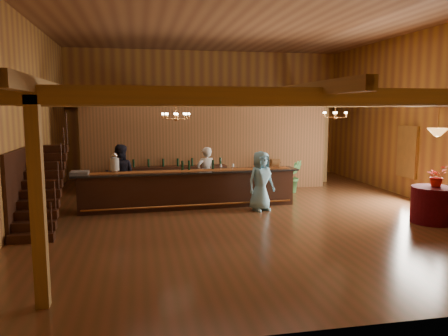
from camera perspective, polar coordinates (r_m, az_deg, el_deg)
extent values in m
plane|color=brown|center=(12.96, 2.61, -5.64)|extent=(14.00, 14.00, 0.00)
plane|color=#8F613D|center=(12.86, 2.77, 18.95)|extent=(14.00, 14.00, 0.00)
cube|color=#A5742F|center=(19.48, -2.27, 7.01)|extent=(12.00, 0.10, 5.50)
cube|color=#A5742F|center=(6.05, 18.77, 4.97)|extent=(12.00, 0.10, 5.50)
cube|color=#A5742F|center=(12.61, -25.00, 5.89)|extent=(0.10, 14.00, 5.50)
cube|color=#A5742F|center=(15.21, 25.35, 6.07)|extent=(0.10, 14.00, 5.50)
cube|color=#A37231|center=(7.39, 13.07, 9.10)|extent=(11.90, 0.20, 0.28)
cube|color=#A37231|center=(9.72, 6.97, 8.87)|extent=(11.90, 0.20, 0.28)
cube|color=#A37231|center=(12.13, 3.27, 8.68)|extent=(11.90, 0.20, 0.28)
cube|color=#A37231|center=(14.56, 0.80, 8.53)|extent=(11.90, 0.20, 0.28)
cube|color=#A37231|center=(17.01, -0.96, 8.42)|extent=(11.90, 0.20, 0.28)
cube|color=#A37231|center=(19.28, -2.19, 8.34)|extent=(11.90, 0.20, 0.28)
cube|color=#A37231|center=(12.34, -18.30, 8.94)|extent=(0.18, 13.90, 0.22)
cube|color=#A37231|center=(12.61, 2.70, 9.28)|extent=(0.18, 13.90, 0.22)
cube|color=#A37231|center=(14.37, 20.61, 8.62)|extent=(0.18, 13.90, 0.22)
cube|color=#A37231|center=(16.87, -16.19, 2.68)|extent=(0.20, 0.20, 3.20)
cube|color=#A37231|center=(18.41, 12.99, 3.19)|extent=(0.20, 0.20, 3.20)
cube|color=#A37231|center=(7.05, -23.17, -4.34)|extent=(0.20, 0.20, 3.20)
cube|color=brown|center=(16.01, -2.08, 2.55)|extent=(9.00, 0.18, 3.10)
cube|color=white|center=(16.06, 22.85, 1.96)|extent=(0.12, 1.05, 1.75)
cube|color=black|center=(10.92, -23.87, -8.33)|extent=(1.00, 0.28, 0.20)
cube|color=black|center=(11.14, -23.61, -6.95)|extent=(1.00, 0.28, 0.20)
cube|color=black|center=(11.36, -23.37, -5.62)|extent=(1.00, 0.28, 0.20)
cube|color=black|center=(11.58, -23.13, -4.34)|extent=(1.00, 0.28, 0.20)
cube|color=black|center=(11.81, -22.90, -3.11)|extent=(1.00, 0.28, 0.20)
cube|color=black|center=(12.05, -22.69, -1.93)|extent=(1.00, 0.28, 0.20)
cube|color=black|center=(12.29, -22.48, -0.80)|extent=(1.00, 0.28, 0.20)
cube|color=black|center=(12.54, -22.28, 0.30)|extent=(1.00, 0.28, 0.20)
cube|color=black|center=(12.79, -22.09, 1.34)|extent=(1.00, 0.28, 0.20)
cube|color=black|center=(13.04, -21.90, 2.35)|extent=(1.00, 0.28, 0.20)
cube|color=black|center=(18.36, 1.58, 0.08)|extent=(1.20, 0.60, 1.10)
cube|color=brown|center=(17.95, -7.81, -0.33)|extent=(1.00, 0.60, 1.00)
cube|color=black|center=(13.34, -4.59, -2.90)|extent=(6.50, 0.95, 1.08)
cube|color=black|center=(13.25, -4.61, -0.49)|extent=(6.83, 1.10, 0.05)
cube|color=maroon|center=(13.24, -4.61, -0.35)|extent=(6.38, 0.68, 0.01)
cylinder|color=#C27A39|center=(13.00, -4.35, -4.89)|extent=(6.26, 0.29, 0.05)
cylinder|color=silver|center=(13.15, -14.06, -0.47)|extent=(0.18, 0.18, 0.08)
cylinder|color=silver|center=(13.12, -14.09, 0.48)|extent=(0.26, 0.26, 0.36)
sphere|color=silver|center=(13.09, -14.12, 1.57)|extent=(0.18, 0.18, 0.18)
cube|color=gray|center=(13.09, -18.34, -0.63)|extent=(0.50, 0.50, 0.10)
cube|color=brown|center=(13.81, 6.09, 0.56)|extent=(0.06, 0.06, 0.30)
cube|color=brown|center=(13.89, 7.19, 0.59)|extent=(0.06, 0.06, 0.30)
cylinder|color=brown|center=(13.84, 6.64, 0.70)|extent=(0.24, 0.24, 0.24)
cylinder|color=black|center=(13.33, -5.46, 0.31)|extent=(0.07, 0.07, 0.30)
cylinder|color=black|center=(13.36, -4.59, 0.34)|extent=(0.07, 0.07, 0.30)
cylinder|color=black|center=(13.49, -1.46, 0.44)|extent=(0.07, 0.07, 0.30)
cube|color=black|center=(15.63, -6.03, -1.54)|extent=(3.49, 0.65, 0.98)
cylinder|color=#450510|center=(12.83, 25.61, -4.35)|extent=(1.11, 1.11, 0.96)
cylinder|color=#C27A39|center=(12.85, -6.31, 7.48)|extent=(0.02, 0.02, 0.50)
sphere|color=#C27A39|center=(12.85, -6.29, 6.37)|extent=(0.12, 0.12, 0.12)
torus|color=#C27A39|center=(12.85, -6.30, 6.82)|extent=(0.80, 0.80, 0.04)
cylinder|color=#C27A39|center=(14.39, 14.34, 7.36)|extent=(0.02, 0.02, 0.47)
sphere|color=#C27A39|center=(14.39, 14.30, 6.42)|extent=(0.12, 0.12, 0.12)
torus|color=#C27A39|center=(14.39, 14.32, 6.82)|extent=(0.80, 0.80, 0.04)
cylinder|color=#C27A39|center=(12.58, 26.23, 6.05)|extent=(0.02, 0.02, 0.80)
cone|color=#F19941|center=(12.60, 26.12, 4.23)|extent=(0.52, 0.52, 0.20)
imported|color=silver|center=(14.19, -2.36, -0.81)|extent=(0.74, 0.58, 1.78)
imported|color=black|center=(13.99, -13.42, -0.87)|extent=(1.02, 0.85, 1.91)
imported|color=#75B4CF|center=(12.93, 4.84, -1.69)|extent=(1.00, 0.82, 1.77)
imported|color=#35622F|center=(15.91, 9.03, -1.06)|extent=(0.68, 0.57, 1.18)
imported|color=red|center=(12.82, 26.03, -0.94)|extent=(0.58, 0.52, 0.56)
imported|color=#C27A39|center=(12.81, 26.12, -1.50)|extent=(0.18, 0.18, 0.32)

